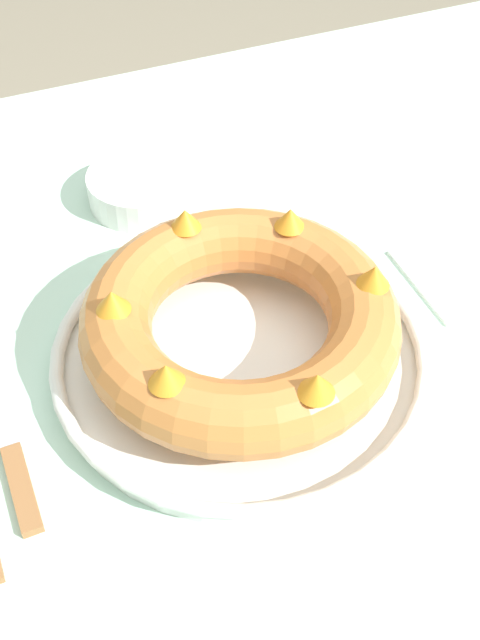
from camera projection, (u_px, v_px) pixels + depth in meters
dining_table at (245, 449)px, 0.70m from camera, size 1.37×1.16×0.75m
serving_dish at (240, 355)px, 0.65m from camera, size 0.33×0.33×0.03m
bundt_cake at (240, 319)px, 0.62m from camera, size 0.27×0.27×0.08m
cake_knife at (12, 451)px, 0.59m from camera, size 0.02×0.18×0.01m
side_bowl at (143, 187)px, 0.82m from camera, size 0.12×0.12×0.03m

